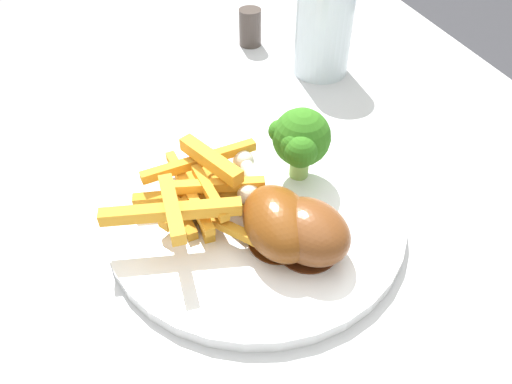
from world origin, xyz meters
The scene contains 8 objects.
dining_table centered at (0.00, 0.00, 0.61)m, with size 1.28×0.80×0.70m.
dinner_plate centered at (0.06, -0.03, 0.71)m, with size 0.26×0.26×0.01m, color white.
broccoli_floret_front centered at (0.08, -0.07, 0.76)m, with size 0.06×0.05×0.07m.
carrot_fries_pile centered at (0.07, 0.02, 0.74)m, with size 0.14×0.14×0.05m.
chicken_drumstick_near centered at (0.00, -0.05, 0.74)m, with size 0.11×0.08×0.04m.
chicken_drumstick_far centered at (0.02, -0.03, 0.74)m, with size 0.13×0.06×0.04m.
water_glass centered at (0.27, -0.18, 0.76)m, with size 0.07×0.07×0.11m, color silver.
pepper_shaker centered at (0.37, -0.12, 0.73)m, with size 0.03×0.03×0.05m, color #423833.
Camera 1 is at (-0.22, 0.07, 1.01)m, focal length 33.92 mm.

